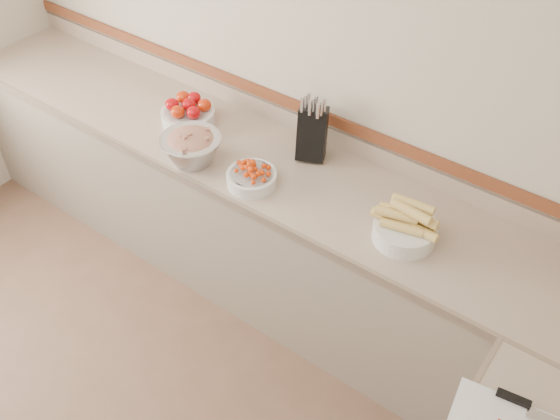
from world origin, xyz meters
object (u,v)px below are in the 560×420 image
Objects in this scene: tomato_bowl at (188,113)px; cherry_tomato_bowl at (252,176)px; corn_bowl at (405,226)px; rhubarb_bowl at (191,147)px; knife_block at (312,132)px.

cherry_tomato_bowl is (0.58, -0.20, -0.02)m from tomato_bowl.
tomato_bowl is at bearing 175.72° from corn_bowl.
corn_bowl is (1.33, -0.10, 0.01)m from tomato_bowl.
cherry_tomato_bowl is 0.79× the size of corn_bowl.
corn_bowl reaches higher than rhubarb_bowl.
knife_block reaches higher than tomato_bowl.
corn_bowl is at bearing 7.37° from cherry_tomato_bowl.
cherry_tomato_bowl is 0.80× the size of rhubarb_bowl.
corn_bowl is at bearing -4.28° from tomato_bowl.
rhubarb_bowl is at bearing -172.93° from corn_bowl.
knife_block is at bearing 12.71° from tomato_bowl.
knife_block is 1.12× the size of rhubarb_bowl.
cherry_tomato_bowl is (-0.10, -0.35, -0.09)m from knife_block.
rhubarb_bowl is (0.24, -0.24, 0.03)m from tomato_bowl.
rhubarb_bowl reaches higher than tomato_bowl.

